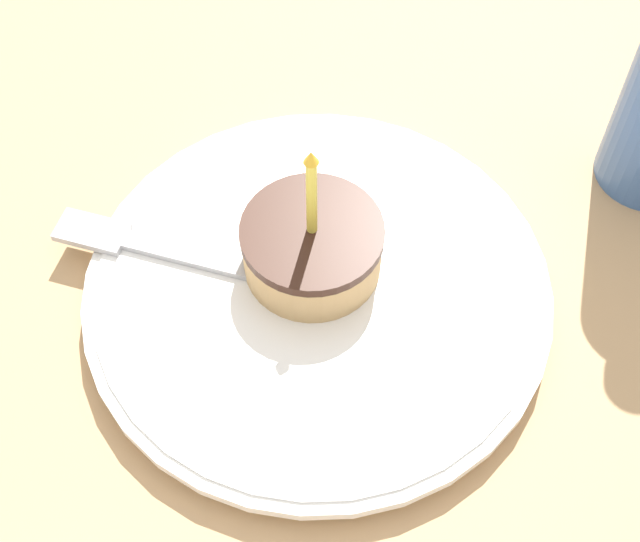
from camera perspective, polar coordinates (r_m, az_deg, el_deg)
name	(u,v)px	position (r m, az deg, el deg)	size (l,w,h in m)	color
ground_plane	(340,306)	(0.58, 1.27, -2.24)	(2.40, 2.40, 0.04)	tan
plate	(320,295)	(0.55, 0.00, -1.56)	(0.29, 0.29, 0.02)	white
cake_slice	(312,247)	(0.53, -0.50, 1.56)	(0.09, 0.09, 0.10)	tan
fork	(170,252)	(0.56, -9.55, 1.23)	(0.14, 0.14, 0.00)	#B2B2B7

